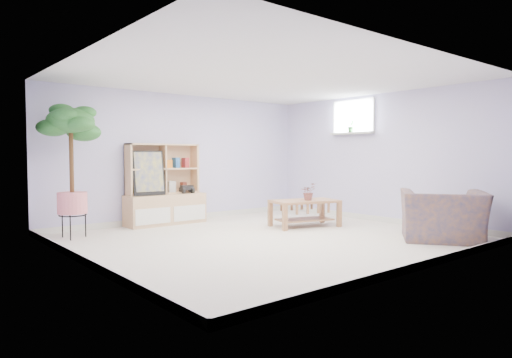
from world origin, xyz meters
TOP-DOWN VIEW (x-y plane):
  - floor at (0.00, 0.00)m, footprint 5.50×5.00m
  - ceiling at (0.00, 0.00)m, footprint 5.50×5.00m
  - walls at (0.00, 0.00)m, footprint 5.51×5.01m
  - baseboard at (0.00, 0.00)m, footprint 5.50×5.00m
  - window at (2.73, 0.60)m, footprint 0.10×0.98m
  - window_sill at (2.67, 0.60)m, footprint 0.14×1.00m
  - storage_unit at (-0.53, 2.24)m, footprint 1.46×0.49m
  - poster at (-0.88, 2.20)m, footprint 0.58×0.19m
  - toy_truck at (-0.13, 2.17)m, footprint 0.34×0.26m
  - coffee_table at (1.21, 0.45)m, footprint 1.27×0.90m
  - table_plant at (1.24, 0.39)m, footprint 0.30×0.27m
  - floor_tree at (-2.29, 1.87)m, footprint 0.78×0.78m
  - armchair at (1.80, -1.77)m, footprint 1.46×1.50m
  - sill_plant at (2.67, 0.61)m, footprint 0.16×0.14m

SIDE VIEW (x-z plane):
  - floor at x=0.00m, z-range -0.01..0.01m
  - baseboard at x=0.00m, z-range 0.00..0.10m
  - coffee_table at x=1.21m, z-range 0.00..0.47m
  - armchair at x=1.80m, z-range 0.00..0.84m
  - table_plant at x=1.24m, z-range 0.47..0.76m
  - toy_truck at x=-0.13m, z-range 0.55..0.71m
  - storage_unit at x=-0.53m, z-range 0.00..1.46m
  - poster at x=-0.88m, z-range 0.55..1.33m
  - floor_tree at x=-2.29m, z-range 0.00..2.03m
  - walls at x=0.00m, z-range 0.00..2.40m
  - window_sill at x=2.67m, z-range 1.66..1.70m
  - sill_plant at x=2.67m, z-range 1.70..1.94m
  - window at x=2.73m, z-range 1.66..2.34m
  - ceiling at x=0.00m, z-range 2.40..2.40m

